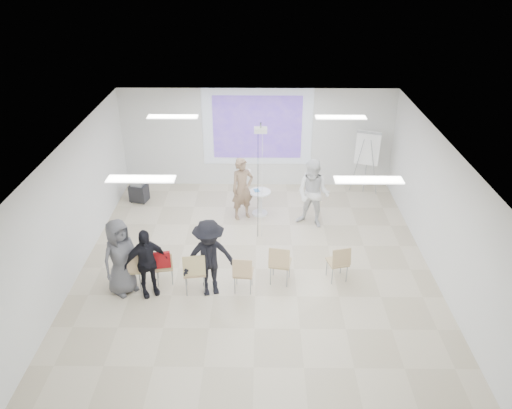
{
  "coord_description": "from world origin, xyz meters",
  "views": [
    {
      "loc": [
        0.11,
        -9.43,
        6.68
      ],
      "look_at": [
        0.0,
        0.8,
        1.25
      ],
      "focal_mm": 35.0,
      "sensor_mm": 36.0,
      "label": 1
    }
  ],
  "objects_px": {
    "chair_right_far": "(339,261)",
    "chair_right_inner": "(280,262)",
    "laptop": "(194,269)",
    "player_left": "(242,185)",
    "player_right": "(313,191)",
    "audience_left": "(146,258)",
    "pedestal_table": "(260,201)",
    "audience_outer": "(120,253)",
    "chair_far_left": "(130,267)",
    "chair_left_inner": "(194,270)",
    "flipchart_easel": "(368,149)",
    "chair_center": "(243,272)",
    "chair_left_mid": "(164,265)",
    "audience_mid": "(209,254)",
    "av_cart": "(139,191)"
  },
  "relations": [
    {
      "from": "chair_far_left",
      "to": "av_cart",
      "type": "bearing_deg",
      "value": 95.02
    },
    {
      "from": "player_left",
      "to": "audience_mid",
      "type": "relative_size",
      "value": 0.98
    },
    {
      "from": "chair_right_far",
      "to": "chair_right_inner",
      "type": "bearing_deg",
      "value": 170.56
    },
    {
      "from": "audience_outer",
      "to": "flipchart_easel",
      "type": "height_order",
      "value": "audience_outer"
    },
    {
      "from": "chair_right_inner",
      "to": "audience_mid",
      "type": "bearing_deg",
      "value": -155.74
    },
    {
      "from": "chair_right_inner",
      "to": "av_cart",
      "type": "height_order",
      "value": "chair_right_inner"
    },
    {
      "from": "laptop",
      "to": "av_cart",
      "type": "height_order",
      "value": "av_cart"
    },
    {
      "from": "chair_left_mid",
      "to": "laptop",
      "type": "xyz_separation_m",
      "value": [
        0.69,
        -0.2,
        0.05
      ]
    },
    {
      "from": "av_cart",
      "to": "audience_outer",
      "type": "bearing_deg",
      "value": -67.75
    },
    {
      "from": "chair_left_mid",
      "to": "chair_left_inner",
      "type": "height_order",
      "value": "chair_left_inner"
    },
    {
      "from": "pedestal_table",
      "to": "chair_far_left",
      "type": "height_order",
      "value": "chair_far_left"
    },
    {
      "from": "chair_left_mid",
      "to": "audience_mid",
      "type": "relative_size",
      "value": 0.41
    },
    {
      "from": "player_left",
      "to": "flipchart_easel",
      "type": "bearing_deg",
      "value": -3.98
    },
    {
      "from": "pedestal_table",
      "to": "audience_left",
      "type": "bearing_deg",
      "value": -123.67
    },
    {
      "from": "audience_outer",
      "to": "laptop",
      "type": "bearing_deg",
      "value": -46.71
    },
    {
      "from": "flipchart_easel",
      "to": "chair_right_far",
      "type": "bearing_deg",
      "value": -87.38
    },
    {
      "from": "player_right",
      "to": "audience_left",
      "type": "relative_size",
      "value": 1.14
    },
    {
      "from": "chair_center",
      "to": "laptop",
      "type": "xyz_separation_m",
      "value": [
        -1.03,
        0.07,
        0.01
      ]
    },
    {
      "from": "chair_right_inner",
      "to": "flipchart_easel",
      "type": "bearing_deg",
      "value": 70.74
    },
    {
      "from": "chair_left_inner",
      "to": "audience_left",
      "type": "relative_size",
      "value": 0.56
    },
    {
      "from": "chair_center",
      "to": "player_left",
      "type": "bearing_deg",
      "value": 96.6
    },
    {
      "from": "player_left",
      "to": "laptop",
      "type": "relative_size",
      "value": 5.34
    },
    {
      "from": "laptop",
      "to": "player_left",
      "type": "bearing_deg",
      "value": -113.89
    },
    {
      "from": "player_right",
      "to": "audience_left",
      "type": "height_order",
      "value": "player_right"
    },
    {
      "from": "pedestal_table",
      "to": "audience_outer",
      "type": "xyz_separation_m",
      "value": [
        -2.89,
        -3.43,
        0.57
      ]
    },
    {
      "from": "chair_center",
      "to": "chair_right_inner",
      "type": "height_order",
      "value": "chair_right_inner"
    },
    {
      "from": "player_right",
      "to": "laptop",
      "type": "relative_size",
      "value": 5.57
    },
    {
      "from": "chair_left_inner",
      "to": "audience_outer",
      "type": "xyz_separation_m",
      "value": [
        -1.53,
        0.05,
        0.38
      ]
    },
    {
      "from": "player_right",
      "to": "chair_right_far",
      "type": "xyz_separation_m",
      "value": [
        0.36,
        -2.45,
        -0.49
      ]
    },
    {
      "from": "chair_far_left",
      "to": "flipchart_easel",
      "type": "relative_size",
      "value": 0.52
    },
    {
      "from": "chair_far_left",
      "to": "laptop",
      "type": "height_order",
      "value": "chair_far_left"
    },
    {
      "from": "player_left",
      "to": "player_right",
      "type": "bearing_deg",
      "value": -39.89
    },
    {
      "from": "player_right",
      "to": "pedestal_table",
      "type": "bearing_deg",
      "value": -176.48
    },
    {
      "from": "chair_left_mid",
      "to": "flipchart_easel",
      "type": "distance_m",
      "value": 6.93
    },
    {
      "from": "chair_left_inner",
      "to": "laptop",
      "type": "height_order",
      "value": "chair_left_inner"
    },
    {
      "from": "player_right",
      "to": "audience_left",
      "type": "bearing_deg",
      "value": -115.34
    },
    {
      "from": "chair_far_left",
      "to": "audience_left",
      "type": "distance_m",
      "value": 0.52
    },
    {
      "from": "chair_far_left",
      "to": "chair_center",
      "type": "distance_m",
      "value": 2.39
    },
    {
      "from": "chair_right_inner",
      "to": "audience_left",
      "type": "distance_m",
      "value": 2.83
    },
    {
      "from": "audience_left",
      "to": "chair_right_inner",
      "type": "bearing_deg",
      "value": -19.64
    },
    {
      "from": "player_left",
      "to": "chair_right_inner",
      "type": "bearing_deg",
      "value": -100.69
    },
    {
      "from": "laptop",
      "to": "chair_center",
      "type": "bearing_deg",
      "value": 168.13
    },
    {
      "from": "flipchart_easel",
      "to": "player_right",
      "type": "bearing_deg",
      "value": -111.5
    },
    {
      "from": "pedestal_table",
      "to": "laptop",
      "type": "relative_size",
      "value": 1.97
    },
    {
      "from": "pedestal_table",
      "to": "audience_mid",
      "type": "relative_size",
      "value": 0.36
    },
    {
      "from": "chair_right_inner",
      "to": "flipchart_easel",
      "type": "xyz_separation_m",
      "value": [
        2.64,
        4.51,
        0.82
      ]
    },
    {
      "from": "laptop",
      "to": "audience_mid",
      "type": "bearing_deg",
      "value": 154.35
    },
    {
      "from": "pedestal_table",
      "to": "chair_right_inner",
      "type": "bearing_deg",
      "value": -82.0
    },
    {
      "from": "pedestal_table",
      "to": "player_left",
      "type": "height_order",
      "value": "player_left"
    },
    {
      "from": "chair_right_far",
      "to": "flipchart_easel",
      "type": "height_order",
      "value": "flipchart_easel"
    }
  ]
}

